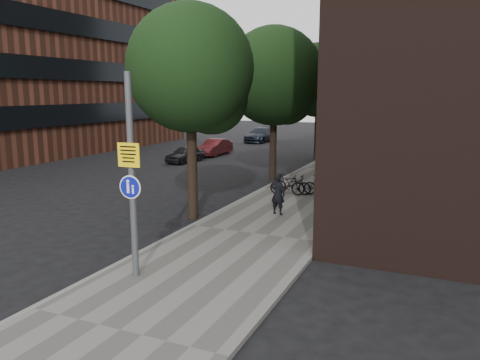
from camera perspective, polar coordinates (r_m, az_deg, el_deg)
The scene contains 15 objects.
ground at distance 12.15m, azimuth -5.46°, elevation -11.10°, with size 120.00×120.00×0.00m, color black.
sidewalk at distance 21.00m, azimuth 8.55°, elevation -1.66°, with size 4.50×60.00×0.12m, color slate.
curb_edge at distance 21.68m, azimuth 2.80°, elevation -1.15°, with size 0.15×60.00×0.13m, color slate.
street_tree_near at distance 16.59m, azimuth -5.61°, elevation 12.72°, with size 4.40×4.40×7.50m.
street_tree_mid at distance 24.36m, azimuth 4.43°, elevation 12.08°, with size 5.00×5.00×7.80m.
street_tree_far at distance 32.98m, azimuth 9.74°, elevation 11.58°, with size 5.00×5.00×7.80m.
signpost at distance 11.19m, azimuth -13.05°, elevation 0.44°, with size 0.56×0.16×4.84m.
pedestrian at distance 16.96m, azimuth 4.64°, elevation -1.70°, with size 0.55×0.36×1.51m, color black.
parked_bike_facade_near at distance 18.70m, azimuth 12.00°, elevation -1.73°, with size 0.58×1.67×0.88m, color black.
parked_bike_facade_far at distance 20.35m, azimuth 9.78°, elevation -0.65°, with size 0.42×1.47×0.88m, color black.
parked_bike_curb_near at distance 20.49m, azimuth 6.42°, elevation -0.49°, with size 0.58×1.66×0.87m, color black.
parked_bike_curb_far at distance 20.27m, azimuth 5.79°, elevation -0.55°, with size 0.43×1.52×0.91m, color black.
parked_car_near at distance 30.68m, azimuth -6.70°, elevation 3.16°, with size 1.26×3.13×1.07m, color black.
parked_car_mid at distance 33.91m, azimuth -3.07°, elevation 4.01°, with size 1.24×3.55×1.17m, color #52171A.
parked_car_far at distance 43.18m, azimuth 2.51°, elevation 5.53°, with size 1.81×4.46×1.29m, color black.
Camera 1 is at (5.56, -9.83, 4.49)m, focal length 35.00 mm.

